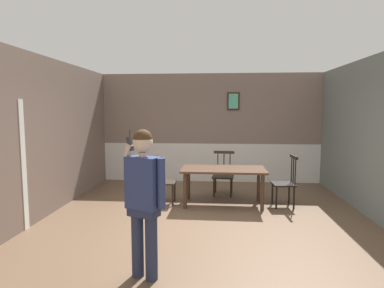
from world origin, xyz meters
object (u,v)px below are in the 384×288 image
(chair_near_window, at_px, (163,181))
(chair_at_table_head, at_px, (285,182))
(dining_table, at_px, (223,173))
(chair_by_doorway, at_px, (223,174))
(person_figure, at_px, (144,194))

(chair_near_window, bearing_deg, chair_at_table_head, 88.91)
(dining_table, height_order, chair_near_window, chair_near_window)
(chair_by_doorway, xyz_separation_m, person_figure, (-0.96, -3.82, 0.53))
(chair_by_doorway, bearing_deg, chair_near_window, 38.52)
(dining_table, xyz_separation_m, person_figure, (-0.95, -2.99, 0.33))
(chair_by_doorway, relative_size, person_figure, 0.57)
(chair_near_window, xyz_separation_m, chair_at_table_head, (2.47, -0.03, 0.02))
(chair_at_table_head, bearing_deg, person_figure, 140.22)
(chair_near_window, distance_m, chair_at_table_head, 2.47)
(chair_near_window, bearing_deg, dining_table, 88.86)
(chair_near_window, height_order, chair_by_doorway, same)
(dining_table, bearing_deg, chair_near_window, 179.28)
(chair_by_doorway, bearing_deg, person_figure, 81.27)
(chair_near_window, xyz_separation_m, person_figure, (0.28, -3.01, 0.52))
(chair_at_table_head, height_order, person_figure, person_figure)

